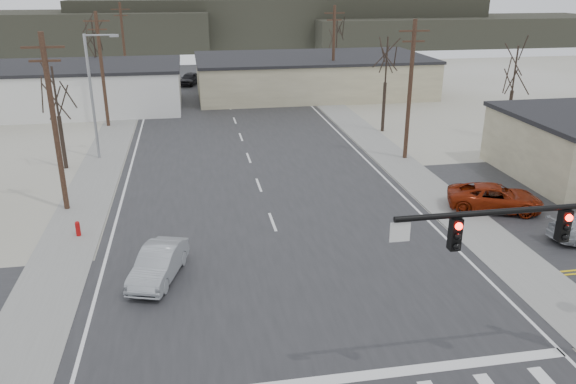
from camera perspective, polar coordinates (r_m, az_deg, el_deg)
name	(u,v)px	position (r m, az deg, el deg)	size (l,w,h in m)	color
ground	(301,299)	(23.93, 1.32, -10.81)	(140.00, 140.00, 0.00)	silver
main_road	(257,180)	(37.36, -3.18, 1.20)	(18.00, 110.00, 0.05)	#252527
cross_road	(301,299)	(23.92, 1.32, -10.77)	(90.00, 10.00, 0.04)	#252527
sidewalk_left	(101,166)	(42.38, -18.42, 2.55)	(3.00, 90.00, 0.06)	gray
sidewalk_right	(384,151)	(44.37, 9.75, 4.13)	(3.00, 90.00, 0.06)	gray
fire_hydrant	(78,229)	(31.07, -20.57, -3.50)	(0.24, 0.24, 0.87)	#A50C0C
building_left_far	(70,87)	(61.99, -21.30, 9.88)	(22.30, 12.30, 4.50)	silver
building_right_far	(312,75)	(66.31, 2.41, 11.79)	(26.30, 14.30, 4.30)	#BBB28F
upole_left_b	(54,121)	(33.62, -22.67, 6.63)	(2.20, 0.30, 10.00)	#452F20
upole_left_c	(102,68)	(52.99, -18.38, 11.85)	(2.20, 0.30, 10.00)	#452F20
upole_left_d	(124,44)	(72.71, -16.35, 14.24)	(2.20, 0.30, 10.00)	#452F20
upole_right_a	(410,88)	(41.68, 12.29, 10.24)	(2.20, 0.30, 10.00)	#452F20
upole_right_b	(333,52)	(62.38, 4.64, 14.02)	(2.20, 0.30, 10.00)	#452F20
streetlight_main	(94,90)	(43.14, -19.12, 9.74)	(2.40, 0.25, 9.00)	gray
tree_left_near	(56,95)	(41.59, -22.54, 9.12)	(3.30, 3.30, 7.35)	#31261E
tree_right_mid	(386,63)	(49.30, 9.97, 12.81)	(3.74, 3.74, 8.33)	#31261E
tree_left_far	(94,40)	(66.99, -19.12, 14.37)	(3.96, 3.96, 8.82)	#31261E
tree_right_far	(337,37)	(74.77, 4.98, 15.41)	(3.52, 3.52, 7.84)	#31261E
tree_lot	(515,71)	(49.89, 22.06, 11.32)	(3.52, 3.52, 7.84)	#31261E
hill_left	(12,33)	(116.50, -26.26, 14.33)	(70.00, 18.00, 7.00)	#333026
hill_center	(281,22)	(117.79, -0.72, 16.91)	(80.00, 18.00, 9.00)	#333026
hill_right	(456,31)	(122.93, 16.72, 15.42)	(60.00, 18.00, 5.50)	#333026
sedan_crossing	(159,264)	(25.65, -13.02, -7.11)	(1.52, 4.37, 1.44)	gray
car_far_a	(253,89)	(64.89, -3.62, 10.42)	(2.30, 5.65, 1.64)	black
car_far_b	(189,79)	(73.10, -9.98, 11.27)	(1.78, 4.42, 1.51)	black
car_parked_red	(495,198)	(34.40, 20.29, -0.55)	(2.45, 5.31, 1.48)	maroon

